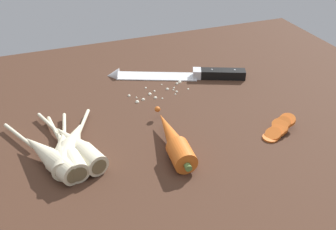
{
  "coord_description": "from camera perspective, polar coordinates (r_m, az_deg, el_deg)",
  "views": [
    {
      "loc": [
        -24.12,
        -66.27,
        45.45
      ],
      "look_at": [
        0.0,
        -2.0,
        1.5
      ],
      "focal_mm": 42.15,
      "sensor_mm": 36.0,
      "label": 1
    }
  ],
  "objects": [
    {
      "name": "mince_crumbs",
      "position": [
        0.93,
        -1.4,
        3.46
      ],
      "size": [
        14.61,
        6.76,
        0.9
      ],
      "color": "silver",
      "rests_on": "ground_plane"
    },
    {
      "name": "chefs_knife",
      "position": [
        0.99,
        0.84,
        5.85
      ],
      "size": [
        33.31,
        16.54,
        4.18
      ],
      "color": "silver",
      "rests_on": "ground_plane"
    },
    {
      "name": "parsnip_front",
      "position": [
        0.73,
        -14.37,
        -5.19
      ],
      "size": [
        5.67,
        21.21,
        4.0
      ],
      "color": "beige",
      "rests_on": "ground_plane"
    },
    {
      "name": "parsnip_outer",
      "position": [
        0.75,
        -13.62,
        -3.9
      ],
      "size": [
        9.58,
        18.1,
        4.0
      ],
      "color": "beige",
      "rests_on": "ground_plane"
    },
    {
      "name": "parsnip_back",
      "position": [
        0.74,
        -13.11,
        -4.4
      ],
      "size": [
        10.29,
        23.04,
        4.0
      ],
      "color": "beige",
      "rests_on": "ground_plane"
    },
    {
      "name": "parsnip_mid_left",
      "position": [
        0.74,
        -14.84,
        -4.87
      ],
      "size": [
        5.64,
        20.16,
        4.0
      ],
      "color": "beige",
      "rests_on": "ground_plane"
    },
    {
      "name": "ground_plane",
      "position": [
        0.85,
        -0.47,
        -1.31
      ],
      "size": [
        120.0,
        90.0,
        4.0
      ],
      "primitive_type": "cube",
      "color": "#42281C"
    },
    {
      "name": "parsnip_mid_right",
      "position": [
        0.73,
        -16.9,
        -5.63
      ],
      "size": [
        12.51,
        22.2,
        4.0
      ],
      "color": "beige",
      "rests_on": "ground_plane"
    },
    {
      "name": "whole_carrot",
      "position": [
        0.73,
        0.8,
        -3.59
      ],
      "size": [
        5.19,
        20.81,
        4.2
      ],
      "color": "#D6601E",
      "rests_on": "ground_plane"
    },
    {
      "name": "carrot_slice_stack",
      "position": [
        0.81,
        15.75,
        -1.84
      ],
      "size": [
        8.4,
        5.35,
        3.42
      ],
      "color": "#D6601E",
      "rests_on": "ground_plane"
    }
  ]
}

